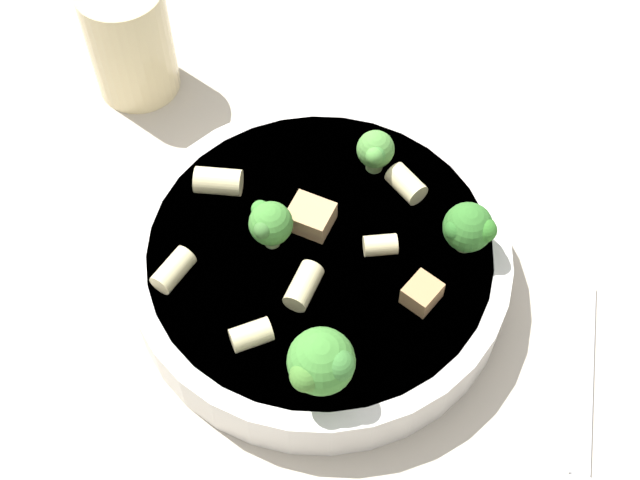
{
  "coord_description": "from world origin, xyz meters",
  "views": [
    {
      "loc": [
        -0.22,
        -0.2,
        0.5
      ],
      "look_at": [
        0.0,
        0.0,
        0.05
      ],
      "focal_mm": 50.0,
      "sensor_mm": 36.0,
      "label": 1
    }
  ],
  "objects_px": {
    "broccoli_floret_1": "(375,151)",
    "chicken_chunk_0": "(311,216)",
    "rigatoni_2": "(406,184)",
    "rigatoni_4": "(380,245)",
    "rigatoni_5": "(251,335)",
    "pasta_bowl": "(320,262)",
    "drinking_glass": "(131,46)",
    "broccoli_floret_2": "(270,224)",
    "broccoli_floret_0": "(470,228)",
    "broccoli_floret_3": "(321,363)",
    "rigatoni_3": "(218,181)",
    "rigatoni_0": "(304,286)",
    "chicken_chunk_1": "(422,293)",
    "rigatoni_1": "(173,270)"
  },
  "relations": [
    {
      "from": "broccoli_floret_3",
      "to": "rigatoni_2",
      "type": "distance_m",
      "value": 0.15
    },
    {
      "from": "rigatoni_1",
      "to": "rigatoni_5",
      "type": "bearing_deg",
      "value": -89.55
    },
    {
      "from": "rigatoni_2",
      "to": "chicken_chunk_0",
      "type": "relative_size",
      "value": 0.93
    },
    {
      "from": "rigatoni_1",
      "to": "pasta_bowl",
      "type": "bearing_deg",
      "value": -35.24
    },
    {
      "from": "rigatoni_0",
      "to": "rigatoni_4",
      "type": "xyz_separation_m",
      "value": [
        0.05,
        -0.02,
        -0.0
      ]
    },
    {
      "from": "broccoli_floret_2",
      "to": "rigatoni_2",
      "type": "height_order",
      "value": "broccoli_floret_2"
    },
    {
      "from": "rigatoni_0",
      "to": "drinking_glass",
      "type": "xyz_separation_m",
      "value": [
        0.07,
        0.23,
        -0.01
      ]
    },
    {
      "from": "broccoli_floret_0",
      "to": "rigatoni_0",
      "type": "relative_size",
      "value": 1.26
    },
    {
      "from": "rigatoni_3",
      "to": "chicken_chunk_1",
      "type": "xyz_separation_m",
      "value": [
        0.02,
        -0.15,
        -0.0
      ]
    },
    {
      "from": "rigatoni_0",
      "to": "rigatoni_1",
      "type": "xyz_separation_m",
      "value": [
        -0.04,
        0.07,
        -0.0
      ]
    },
    {
      "from": "broccoli_floret_0",
      "to": "rigatoni_5",
      "type": "distance_m",
      "value": 0.15
    },
    {
      "from": "broccoli_floret_2",
      "to": "rigatoni_5",
      "type": "distance_m",
      "value": 0.07
    },
    {
      "from": "broccoli_floret_2",
      "to": "rigatoni_5",
      "type": "xyz_separation_m",
      "value": [
        -0.06,
        -0.04,
        -0.01
      ]
    },
    {
      "from": "rigatoni_5",
      "to": "chicken_chunk_0",
      "type": "bearing_deg",
      "value": 19.89
    },
    {
      "from": "chicken_chunk_1",
      "to": "drinking_glass",
      "type": "distance_m",
      "value": 0.29
    },
    {
      "from": "broccoli_floret_3",
      "to": "rigatoni_2",
      "type": "relative_size",
      "value": 1.75
    },
    {
      "from": "broccoli_floret_1",
      "to": "chicken_chunk_0",
      "type": "relative_size",
      "value": 1.18
    },
    {
      "from": "rigatoni_0",
      "to": "drinking_glass",
      "type": "distance_m",
      "value": 0.24
    },
    {
      "from": "broccoli_floret_2",
      "to": "drinking_glass",
      "type": "relative_size",
      "value": 0.38
    },
    {
      "from": "broccoli_floret_0",
      "to": "rigatoni_3",
      "type": "bearing_deg",
      "value": 116.3
    },
    {
      "from": "rigatoni_3",
      "to": "broccoli_floret_3",
      "type": "bearing_deg",
      "value": -111.9
    },
    {
      "from": "rigatoni_4",
      "to": "rigatoni_5",
      "type": "xyz_separation_m",
      "value": [
        -0.1,
        0.02,
        0.0
      ]
    },
    {
      "from": "drinking_glass",
      "to": "chicken_chunk_0",
      "type": "bearing_deg",
      "value": -97.38
    },
    {
      "from": "broccoli_floret_0",
      "to": "rigatoni_5",
      "type": "relative_size",
      "value": 1.5
    },
    {
      "from": "broccoli_floret_3",
      "to": "rigatoni_3",
      "type": "relative_size",
      "value": 1.46
    },
    {
      "from": "rigatoni_2",
      "to": "chicken_chunk_1",
      "type": "distance_m",
      "value": 0.08
    },
    {
      "from": "broccoli_floret_0",
      "to": "chicken_chunk_1",
      "type": "relative_size",
      "value": 1.75
    },
    {
      "from": "pasta_bowl",
      "to": "broccoli_floret_3",
      "type": "xyz_separation_m",
      "value": [
        -0.07,
        -0.06,
        0.04
      ]
    },
    {
      "from": "pasta_bowl",
      "to": "drinking_glass",
      "type": "relative_size",
      "value": 2.63
    },
    {
      "from": "rigatoni_0",
      "to": "rigatoni_5",
      "type": "bearing_deg",
      "value": 179.42
    },
    {
      "from": "pasta_bowl",
      "to": "broccoli_floret_1",
      "type": "relative_size",
      "value": 7.59
    },
    {
      "from": "pasta_bowl",
      "to": "chicken_chunk_0",
      "type": "bearing_deg",
      "value": 59.2
    },
    {
      "from": "pasta_bowl",
      "to": "rigatoni_0",
      "type": "bearing_deg",
      "value": -155.46
    },
    {
      "from": "broccoli_floret_2",
      "to": "rigatoni_4",
      "type": "relative_size",
      "value": 1.7
    },
    {
      "from": "broccoli_floret_1",
      "to": "chicken_chunk_0",
      "type": "distance_m",
      "value": 0.06
    },
    {
      "from": "rigatoni_0",
      "to": "rigatoni_2",
      "type": "distance_m",
      "value": 0.1
    },
    {
      "from": "rigatoni_3",
      "to": "rigatoni_4",
      "type": "bearing_deg",
      "value": -72.63
    },
    {
      "from": "rigatoni_1",
      "to": "rigatoni_2",
      "type": "bearing_deg",
      "value": -23.79
    },
    {
      "from": "broccoli_floret_0",
      "to": "rigatoni_1",
      "type": "height_order",
      "value": "broccoli_floret_0"
    },
    {
      "from": "rigatoni_2",
      "to": "broccoli_floret_1",
      "type": "bearing_deg",
      "value": 90.52
    },
    {
      "from": "broccoli_floret_3",
      "to": "rigatoni_4",
      "type": "height_order",
      "value": "broccoli_floret_3"
    },
    {
      "from": "broccoli_floret_3",
      "to": "rigatoni_2",
      "type": "height_order",
      "value": "broccoli_floret_3"
    },
    {
      "from": "broccoli_floret_1",
      "to": "rigatoni_2",
      "type": "relative_size",
      "value": 1.27
    },
    {
      "from": "rigatoni_1",
      "to": "rigatoni_4",
      "type": "distance_m",
      "value": 0.13
    },
    {
      "from": "broccoli_floret_3",
      "to": "drinking_glass",
      "type": "xyz_separation_m",
      "value": [
        0.1,
        0.28,
        -0.02
      ]
    },
    {
      "from": "rigatoni_2",
      "to": "rigatoni_3",
      "type": "height_order",
      "value": "rigatoni_3"
    },
    {
      "from": "rigatoni_4",
      "to": "chicken_chunk_0",
      "type": "height_order",
      "value": "chicken_chunk_0"
    },
    {
      "from": "broccoli_floret_0",
      "to": "chicken_chunk_0",
      "type": "xyz_separation_m",
      "value": [
        -0.05,
        0.08,
        -0.01
      ]
    },
    {
      "from": "broccoli_floret_2",
      "to": "rigatoni_0",
      "type": "xyz_separation_m",
      "value": [
        -0.01,
        -0.04,
        -0.01
      ]
    },
    {
      "from": "broccoli_floret_3",
      "to": "rigatoni_3",
      "type": "xyz_separation_m",
      "value": [
        0.06,
        0.14,
        -0.02
      ]
    }
  ]
}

